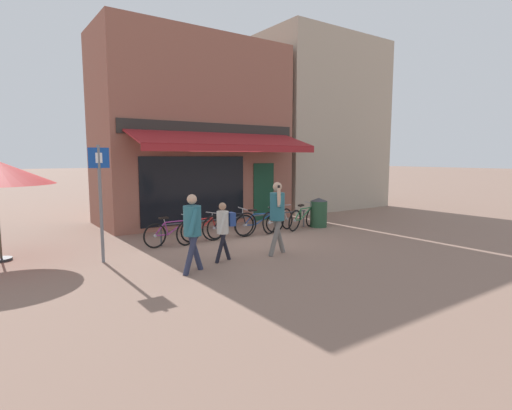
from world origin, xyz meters
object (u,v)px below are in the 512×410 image
Objects in this scene: bicycle_silver at (278,220)px; bicycle_green at (303,218)px; bicycle_blue at (260,223)px; litter_bin at (319,212)px; parking_sign at (100,192)px; pedestrian_child at (224,225)px; bicycle_purple at (173,232)px; pedestrian_adult at (277,210)px; bicycle_black at (230,225)px; pedestrian_second_adult at (192,225)px; bicycle_red at (201,230)px.

bicycle_green is at bearing -26.24° from bicycle_silver.
bicycle_blue is 1.75× the size of litter_bin.
parking_sign reaches higher than litter_bin.
bicycle_green is 1.30× the size of pedestrian_child.
bicycle_silver reaches higher than bicycle_purple.
pedestrian_adult is (-1.09, -2.24, 0.72)m from bicycle_blue.
pedestrian_adult is (1.65, -2.36, 0.72)m from bicycle_purple.
pedestrian_adult is at bearing -160.97° from bicycle_green.
bicycle_black reaches higher than bicycle_blue.
bicycle_blue is 0.98× the size of bicycle_green.
bicycle_black is at bearing 164.56° from bicycle_silver.
bicycle_silver is 1.68× the size of litter_bin.
bicycle_blue is 4.27m from pedestrian_second_adult.
litter_bin reaches higher than bicycle_red.
bicycle_black is 3.42m from pedestrian_second_adult.
bicycle_blue is at bearing -145.21° from pedestrian_second_adult.
parking_sign reaches higher than bicycle_red.
bicycle_blue is 4.91m from parking_sign.
pedestrian_adult is 4.01m from parking_sign.
pedestrian_adult is (-0.01, -2.19, 0.68)m from bicycle_black.
litter_bin is (5.81, 2.41, -0.48)m from pedestrian_second_adult.
bicycle_silver is (1.82, 0.11, -0.02)m from bicycle_black.
parking_sign reaches higher than bicycle_green.
bicycle_red is 2.72m from bicycle_silver.
bicycle_silver is 3.03m from pedestrian_adult.
pedestrian_child reaches higher than bicycle_blue.
parking_sign is at bearing 178.83° from bicycle_red.
bicycle_purple is at bearing 158.69° from bicycle_green.
parking_sign is at bearing 165.80° from bicycle_green.
bicycle_black is 1.80× the size of litter_bin.
bicycle_purple is at bearing -75.94° from pedestrian_child.
bicycle_black reaches higher than bicycle_red.
pedestrian_adult reaches higher than bicycle_blue.
litter_bin is at bearing 4.44° from parking_sign.
bicycle_silver reaches higher than bicycle_red.
bicycle_red is at bearing -63.60° from pedestrian_adult.
bicycle_green is (2.77, -0.01, -0.02)m from bicycle_black.
parking_sign is (-1.29, 1.86, 0.61)m from pedestrian_second_adult.
pedestrian_second_adult is 6.31m from litter_bin.
bicycle_blue is 1.05× the size of bicycle_silver.
pedestrian_second_adult is (-1.46, -2.46, 0.61)m from bicycle_red.
pedestrian_child is 1.37× the size of litter_bin.
bicycle_green is at bearing 4.81° from parking_sign.
bicycle_purple is at bearing 157.94° from bicycle_red.
pedestrian_child is (-1.38, -2.02, 0.44)m from bicycle_black.
parking_sign reaches higher than pedestrian_adult.
litter_bin is (0.69, 0.01, 0.12)m from bicycle_green.
bicycle_black is at bearing 179.94° from litter_bin.
litter_bin is at bearing 3.37° from bicycle_black.
bicycle_red is 1.97m from bicycle_blue.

